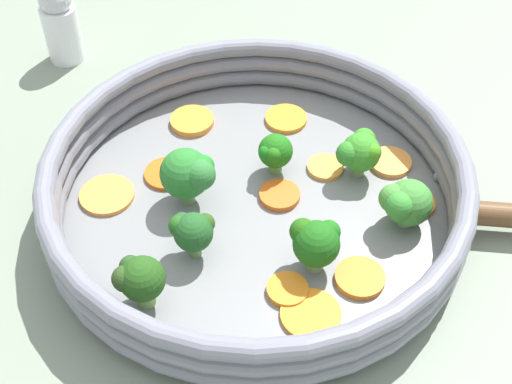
# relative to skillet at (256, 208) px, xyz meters

# --- Properties ---
(ground_plane) EXTENTS (4.00, 4.00, 0.00)m
(ground_plane) POSITION_rel_skillet_xyz_m (0.00, 0.00, -0.01)
(ground_plane) COLOR gray
(skillet) EXTENTS (0.33, 0.33, 0.01)m
(skillet) POSITION_rel_skillet_xyz_m (0.00, 0.00, 0.00)
(skillet) COLOR gray
(skillet) RESTS_ON ground_plane
(skillet_rim_wall) EXTENTS (0.35, 0.35, 0.05)m
(skillet_rim_wall) POSITION_rel_skillet_xyz_m (0.00, 0.00, 0.03)
(skillet_rim_wall) COLOR slate
(skillet_rim_wall) RESTS_ON skillet
(skillet_rivet_left) EXTENTS (0.01, 0.01, 0.01)m
(skillet_rivet_left) POSITION_rel_skillet_xyz_m (0.11, 0.11, 0.01)
(skillet_rivet_left) COLOR gray
(skillet_rivet_left) RESTS_ON skillet
(skillet_rivet_right) EXTENTS (0.01, 0.01, 0.01)m
(skillet_rivet_right) POSITION_rel_skillet_xyz_m (0.03, 0.16, 0.01)
(skillet_rivet_right) COLOR gray
(skillet_rivet_right) RESTS_ON skillet
(carrot_slice_0) EXTENTS (0.06, 0.06, 0.00)m
(carrot_slice_0) POSITION_rel_skillet_xyz_m (-0.06, -0.11, 0.01)
(carrot_slice_0) COLOR #F8973F
(carrot_slice_0) RESTS_ON skillet
(carrot_slice_1) EXTENTS (0.05, 0.05, 0.00)m
(carrot_slice_1) POSITION_rel_skillet_xyz_m (-0.09, 0.07, 0.01)
(carrot_slice_1) COLOR orange
(carrot_slice_1) RESTS_ON skillet
(carrot_slice_2) EXTENTS (0.05, 0.05, 0.00)m
(carrot_slice_2) POSITION_rel_skillet_xyz_m (-0.00, 0.13, 0.01)
(carrot_slice_2) COLOR #F39341
(carrot_slice_2) RESTS_ON skillet
(carrot_slice_3) EXTENTS (0.05, 0.05, 0.00)m
(carrot_slice_3) POSITION_rel_skillet_xyz_m (0.05, 0.12, 0.01)
(carrot_slice_3) COLOR orange
(carrot_slice_3) RESTS_ON skillet
(carrot_slice_4) EXTENTS (0.05, 0.05, 0.00)m
(carrot_slice_4) POSITION_rel_skillet_xyz_m (-0.06, -0.06, 0.01)
(carrot_slice_4) COLOR orange
(carrot_slice_4) RESTS_ON skillet
(carrot_slice_5) EXTENTS (0.05, 0.05, 0.01)m
(carrot_slice_5) POSITION_rel_skillet_xyz_m (0.10, 0.04, 0.01)
(carrot_slice_5) COLOR orange
(carrot_slice_5) RESTS_ON skillet
(carrot_slice_6) EXTENTS (0.06, 0.06, 0.00)m
(carrot_slice_6) POSITION_rel_skillet_xyz_m (0.12, -0.01, 0.01)
(carrot_slice_6) COLOR orange
(carrot_slice_6) RESTS_ON skillet
(carrot_slice_7) EXTENTS (0.04, 0.04, 0.00)m
(carrot_slice_7) POSITION_rel_skillet_xyz_m (-0.02, 0.07, 0.01)
(carrot_slice_7) COLOR #F6993C
(carrot_slice_7) RESTS_ON skillet
(carrot_slice_8) EXTENTS (0.05, 0.05, 0.01)m
(carrot_slice_8) POSITION_rel_skillet_xyz_m (-0.12, -0.02, 0.01)
(carrot_slice_8) COLOR orange
(carrot_slice_8) RESTS_ON skillet
(carrot_slice_9) EXTENTS (0.04, 0.04, 0.01)m
(carrot_slice_9) POSITION_rel_skillet_xyz_m (0.00, 0.02, 0.01)
(carrot_slice_9) COLOR orange
(carrot_slice_9) RESTS_ON skillet
(carrot_slice_10) EXTENTS (0.03, 0.03, 0.01)m
(carrot_slice_10) POSITION_rel_skillet_xyz_m (0.09, -0.01, 0.01)
(carrot_slice_10) COLOR orange
(carrot_slice_10) RESTS_ON skillet
(broccoli_floret_0) EXTENTS (0.04, 0.04, 0.04)m
(broccoli_floret_0) POSITION_rel_skillet_xyz_m (-0.00, 0.10, 0.03)
(broccoli_floret_0) COLOR #749560
(broccoli_floret_0) RESTS_ON skillet
(broccoli_floret_1) EXTENTS (0.03, 0.03, 0.04)m
(broccoli_floret_1) POSITION_rel_skillet_xyz_m (-0.03, 0.03, 0.03)
(broccoli_floret_1) COLOR #719C4F
(broccoli_floret_1) RESTS_ON skillet
(broccoli_floret_2) EXTENTS (0.03, 0.04, 0.04)m
(broccoli_floret_2) POSITION_rel_skillet_xyz_m (0.03, -0.06, 0.03)
(broccoli_floret_2) COLOR #5E874D
(broccoli_floret_2) RESTS_ON skillet
(broccoli_floret_3) EXTENTS (0.04, 0.04, 0.05)m
(broccoli_floret_3) POSITION_rel_skillet_xyz_m (0.06, -0.11, 0.03)
(broccoli_floret_3) COLOR #759F4F
(broccoli_floret_3) RESTS_ON skillet
(broccoli_floret_4) EXTENTS (0.04, 0.04, 0.05)m
(broccoli_floret_4) POSITION_rel_skillet_xyz_m (0.08, 0.02, 0.03)
(broccoli_floret_4) COLOR #82AA6E
(broccoli_floret_4) RESTS_ON skillet
(broccoli_floret_5) EXTENTS (0.04, 0.04, 0.04)m
(broccoli_floret_5) POSITION_rel_skillet_xyz_m (0.06, 0.10, 0.03)
(broccoli_floret_5) COLOR #7AB26F
(broccoli_floret_5) RESTS_ON skillet
(broccoli_floret_6) EXTENTS (0.05, 0.04, 0.05)m
(broccoli_floret_6) POSITION_rel_skillet_xyz_m (-0.02, -0.05, 0.04)
(broccoli_floret_6) COLOR #6F8B56
(broccoli_floret_6) RESTS_ON skillet
(salt_shaker) EXTENTS (0.04, 0.04, 0.09)m
(salt_shaker) POSITION_rel_skillet_xyz_m (-0.28, -0.10, 0.04)
(salt_shaker) COLOR white
(salt_shaker) RESTS_ON ground_plane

